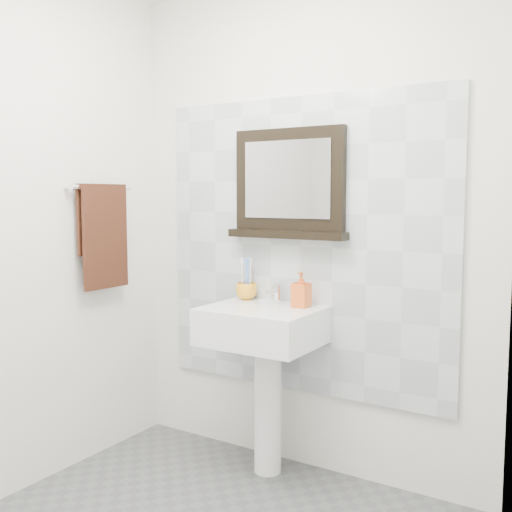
{
  "coord_description": "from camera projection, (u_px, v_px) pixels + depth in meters",
  "views": [
    {
      "loc": [
        1.42,
        -1.6,
        1.41
      ],
      "look_at": [
        0.07,
        0.55,
        1.15
      ],
      "focal_mm": 42.0,
      "sensor_mm": 36.0,
      "label": 1
    }
  ],
  "objects": [
    {
      "name": "back_wall",
      "position": [
        303.0,
        227.0,
        3.04
      ],
      "size": [
        2.0,
        0.01,
        2.5
      ],
      "primitive_type": "cube",
      "color": "silver",
      "rests_on": "ground"
    },
    {
      "name": "right_wall",
      "position": [
        444.0,
        255.0,
        1.58
      ],
      "size": [
        0.01,
        2.2,
        2.5
      ],
      "primitive_type": "cube",
      "color": "silver",
      "rests_on": "ground"
    },
    {
      "name": "splashback",
      "position": [
        301.0,
        246.0,
        3.04
      ],
      "size": [
        1.6,
        0.02,
        1.5
      ],
      "primitive_type": "cube",
      "color": "#B6C0C5",
      "rests_on": "back_wall"
    },
    {
      "name": "pedestal_sink",
      "position": [
        263.0,
        344.0,
        2.96
      ],
      "size": [
        0.55,
        0.44,
        0.96
      ],
      "color": "white",
      "rests_on": "ground"
    },
    {
      "name": "toothbrush_cup",
      "position": [
        246.0,
        291.0,
        3.16
      ],
      "size": [
        0.11,
        0.11,
        0.09
      ],
      "primitive_type": "imported",
      "rotation": [
        0.0,
        0.0,
        -0.0
      ],
      "color": "#F5A21C",
      "rests_on": "pedestal_sink"
    },
    {
      "name": "toothbrushes",
      "position": [
        247.0,
        276.0,
        3.15
      ],
      "size": [
        0.05,
        0.04,
        0.21
      ],
      "color": "white",
      "rests_on": "toothbrush_cup"
    },
    {
      "name": "soap_dispenser",
      "position": [
        301.0,
        289.0,
        2.94
      ],
      "size": [
        0.08,
        0.08,
        0.17
      ],
      "primitive_type": "imported",
      "rotation": [
        0.0,
        0.0,
        -0.01
      ],
      "color": "red",
      "rests_on": "pedestal_sink"
    },
    {
      "name": "framed_mirror",
      "position": [
        289.0,
        186.0,
        3.02
      ],
      "size": [
        0.65,
        0.11,
        0.55
      ],
      "color": "black",
      "rests_on": "back_wall"
    },
    {
      "name": "towel_bar",
      "position": [
        101.0,
        188.0,
        3.13
      ],
      "size": [
        0.07,
        0.4,
        0.03
      ],
      "color": "silver",
      "rests_on": "left_wall"
    },
    {
      "name": "hand_towel",
      "position": [
        103.0,
        228.0,
        3.15
      ],
      "size": [
        0.06,
        0.3,
        0.55
      ],
      "color": "#33180E",
      "rests_on": "towel_bar"
    }
  ]
}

